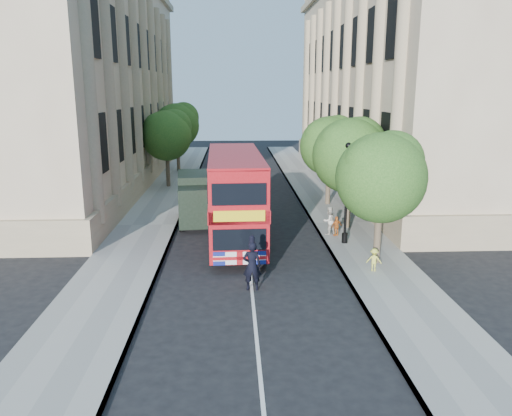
{
  "coord_description": "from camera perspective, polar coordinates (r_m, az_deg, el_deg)",
  "views": [
    {
      "loc": [
        -0.69,
        -18.36,
        7.83
      ],
      "look_at": [
        0.37,
        4.78,
        2.3
      ],
      "focal_mm": 35.0,
      "sensor_mm": 36.0,
      "label": 1
    }
  ],
  "objects": [
    {
      "name": "pavement_right",
      "position": [
        30.1,
        9.82,
        -1.73
      ],
      "size": [
        3.5,
        80.0,
        0.12
      ],
      "primitive_type": "cube",
      "color": "gray",
      "rests_on": "ground"
    },
    {
      "name": "police_constable",
      "position": [
        19.89,
        -0.47,
        -6.64
      ],
      "size": [
        0.74,
        0.49,
        2.01
      ],
      "primitive_type": "imported",
      "rotation": [
        0.0,
        0.0,
        3.16
      ],
      "color": "black",
      "rests_on": "ground"
    },
    {
      "name": "box_van",
      "position": [
        29.74,
        -6.82,
        0.91
      ],
      "size": [
        2.56,
        5.29,
        2.93
      ],
      "rotation": [
        0.0,
        0.0,
        0.1
      ],
      "color": "black",
      "rests_on": "ground"
    },
    {
      "name": "tree_right_far",
      "position": [
        34.21,
        8.46,
        7.38
      ],
      "size": [
        4.0,
        4.0,
        6.15
      ],
      "color": "#473828",
      "rests_on": "ground"
    },
    {
      "name": "ground",
      "position": [
        19.97,
        -0.45,
        -9.66
      ],
      "size": [
        120.0,
        120.0,
        0.0
      ],
      "primitive_type": "plane",
      "color": "black",
      "rests_on": "ground"
    },
    {
      "name": "tree_right_near",
      "position": [
        22.65,
        14.2,
        3.92
      ],
      "size": [
        4.0,
        4.0,
        6.08
      ],
      "color": "#473828",
      "rests_on": "ground"
    },
    {
      "name": "tree_left_far",
      "position": [
        40.87,
        -10.15,
        8.47
      ],
      "size": [
        4.0,
        4.0,
        6.3
      ],
      "color": "#473828",
      "rests_on": "ground"
    },
    {
      "name": "building_right",
      "position": [
        44.78,
        16.78,
        14.37
      ],
      "size": [
        12.0,
        38.0,
        18.0
      ],
      "primitive_type": "cube",
      "color": "tan",
      "rests_on": "ground"
    },
    {
      "name": "lamp_post",
      "position": [
        25.57,
        10.28,
        1.2
      ],
      "size": [
        0.32,
        0.32,
        5.16
      ],
      "color": "black",
      "rests_on": "pavement_right"
    },
    {
      "name": "tree_right_mid",
      "position": [
        28.36,
        10.77,
        6.34
      ],
      "size": [
        4.2,
        4.2,
        6.37
      ],
      "color": "#473828",
      "rests_on": "ground"
    },
    {
      "name": "tree_left_back",
      "position": [
        48.78,
        -8.96,
        9.59
      ],
      "size": [
        4.2,
        4.2,
        6.65
      ],
      "color": "#473828",
      "rests_on": "ground"
    },
    {
      "name": "woman_pedestrian",
      "position": [
        27.32,
        8.33,
        -1.44
      ],
      "size": [
        0.94,
        0.89,
        1.54
      ],
      "primitive_type": "imported",
      "rotation": [
        0.0,
        0.0,
        3.69
      ],
      "color": "beige",
      "rests_on": "pavement_right"
    },
    {
      "name": "pavement_left",
      "position": [
        29.83,
        -12.31,
        -1.99
      ],
      "size": [
        3.5,
        80.0,
        0.12
      ],
      "primitive_type": "cube",
      "color": "gray",
      "rests_on": "ground"
    },
    {
      "name": "double_decker_bus",
      "position": [
        25.77,
        -2.41,
        1.53
      ],
      "size": [
        2.94,
        9.96,
        4.56
      ],
      "rotation": [
        0.0,
        0.0,
        0.03
      ],
      "color": "#A30B11",
      "rests_on": "ground"
    },
    {
      "name": "child_b",
      "position": [
        22.33,
        13.34,
        -5.77
      ],
      "size": [
        0.73,
        0.54,
        1.01
      ],
      "primitive_type": "imported",
      "rotation": [
        0.0,
        0.0,
        2.87
      ],
      "color": "gold",
      "rests_on": "pavement_right"
    },
    {
      "name": "building_left",
      "position": [
        44.35,
        -20.47,
        14.12
      ],
      "size": [
        12.0,
        38.0,
        18.0
      ],
      "primitive_type": "cube",
      "color": "tan",
      "rests_on": "ground"
    },
    {
      "name": "child_a",
      "position": [
        27.16,
        9.19,
        -2.06
      ],
      "size": [
        0.68,
        0.5,
        1.07
      ],
      "primitive_type": "imported",
      "rotation": [
        0.0,
        0.0,
        3.57
      ],
      "color": "#CA6723",
      "rests_on": "pavement_right"
    }
  ]
}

